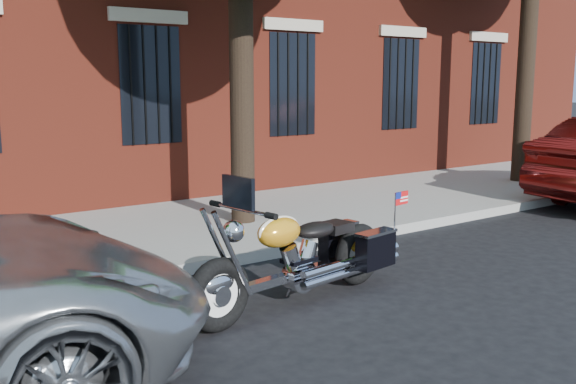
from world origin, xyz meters
TOP-DOWN VIEW (x-y plane):
  - ground at (0.00, 0.00)m, footprint 120.00×120.00m
  - curb at (0.00, 1.38)m, footprint 40.00×0.16m
  - sidewalk at (0.00, 3.26)m, footprint 40.00×3.60m
  - motorcycle at (-0.69, -0.26)m, footprint 2.84×1.05m

SIDE VIEW (x-z plane):
  - ground at x=0.00m, z-range 0.00..0.00m
  - curb at x=0.00m, z-range 0.00..0.15m
  - sidewalk at x=0.00m, z-range 0.00..0.15m
  - motorcycle at x=-0.69m, z-range -0.23..1.19m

